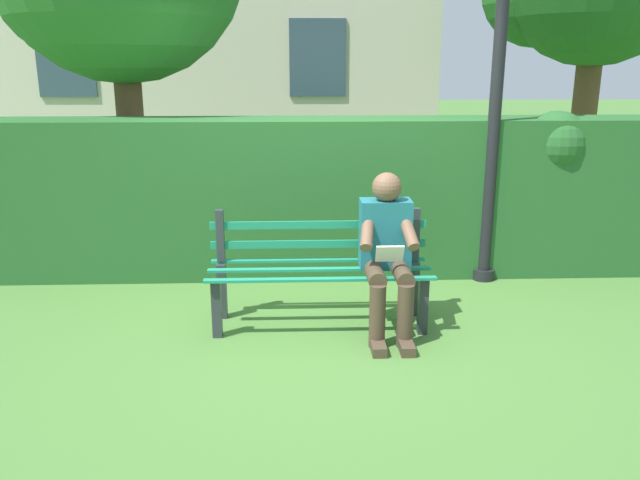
{
  "coord_description": "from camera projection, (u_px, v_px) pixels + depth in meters",
  "views": [
    {
      "loc": [
        0.17,
        4.58,
        1.98
      ],
      "look_at": [
        0.0,
        0.1,
        0.72
      ],
      "focal_mm": 35.72,
      "sensor_mm": 36.0,
      "label": 1
    }
  ],
  "objects": [
    {
      "name": "park_bench",
      "position": [
        319.0,
        269.0,
        4.9
      ],
      "size": [
        1.69,
        0.53,
        0.88
      ],
      "color": "#2D3338",
      "rests_on": "ground"
    },
    {
      "name": "ground",
      "position": [
        320.0,
        325.0,
        4.95
      ],
      "size": [
        60.0,
        60.0,
        0.0
      ],
      "primitive_type": "plane",
      "color": "#477533"
    },
    {
      "name": "hedge_backdrop",
      "position": [
        345.0,
        194.0,
        6.04
      ],
      "size": [
        6.58,
        0.72,
        1.54
      ],
      "color": "#265B28",
      "rests_on": "ground"
    },
    {
      "name": "lamp_post",
      "position": [
        498.0,
        64.0,
        5.46
      ],
      "size": [
        0.25,
        0.25,
        3.46
      ],
      "color": "black",
      "rests_on": "ground"
    },
    {
      "name": "person_seated",
      "position": [
        387.0,
        250.0,
        4.69
      ],
      "size": [
        0.44,
        0.73,
        1.19
      ],
      "color": "#1E6672",
      "rests_on": "ground"
    }
  ]
}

